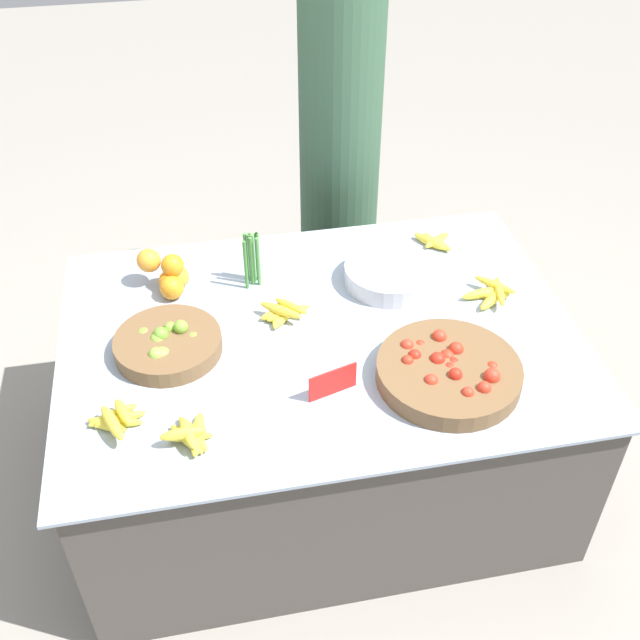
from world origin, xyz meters
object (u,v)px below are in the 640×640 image
(vendor_person, at_px, (340,150))
(metal_bowl, at_px, (390,274))
(lime_bowl, at_px, (167,344))
(tomato_basket, at_px, (448,372))
(price_sign, at_px, (333,382))

(vendor_person, bearing_deg, metal_bowl, -88.87)
(metal_bowl, bearing_deg, vendor_person, 91.13)
(lime_bowl, distance_m, tomato_basket, 0.87)
(price_sign, bearing_deg, metal_bowl, 41.93)
(tomato_basket, bearing_deg, lime_bowl, 160.48)
(lime_bowl, bearing_deg, vendor_person, 52.24)
(metal_bowl, bearing_deg, tomato_basket, -85.38)
(metal_bowl, relative_size, price_sign, 2.13)
(tomato_basket, relative_size, metal_bowl, 1.36)
(tomato_basket, distance_m, price_sign, 0.35)
(price_sign, xyz_separation_m, vendor_person, (0.29, 1.26, 0.08))
(metal_bowl, height_order, vendor_person, vendor_person)
(lime_bowl, xyz_separation_m, vendor_person, (0.76, 0.98, 0.10))
(lime_bowl, height_order, vendor_person, vendor_person)
(metal_bowl, xyz_separation_m, vendor_person, (-0.02, 0.76, 0.10))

